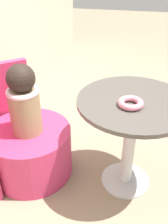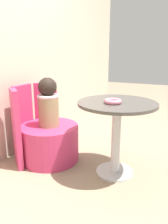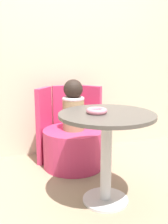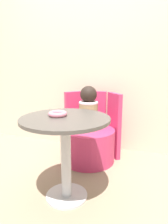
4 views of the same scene
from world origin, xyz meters
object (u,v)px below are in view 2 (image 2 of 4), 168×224
object	(u,v)px
child_figure	(48,103)
donut	(113,101)
round_table	(117,120)
tub_chair	(50,142)

from	to	relation	value
child_figure	donut	world-z (taller)	child_figure
child_figure	donut	xyz separation A→B (m)	(-0.04, -0.66, 0.09)
round_table	donut	xyz separation A→B (m)	(-0.07, 0.02, 0.18)
round_table	child_figure	distance (m)	0.69
round_table	donut	size ratio (longest dim) A/B	4.66
donut	child_figure	bearing A→B (deg)	86.20
round_table	donut	distance (m)	0.19
round_table	tub_chair	size ratio (longest dim) A/B	1.16
tub_chair	child_figure	world-z (taller)	child_figure
round_table	child_figure	xyz separation A→B (m)	(-0.02, 0.68, 0.09)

